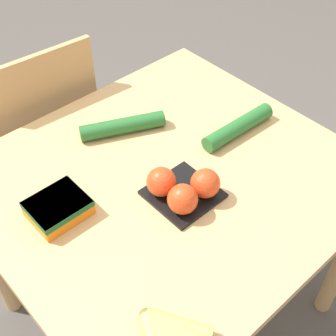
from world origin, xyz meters
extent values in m
plane|color=#4C4742|center=(0.00, 0.00, 0.00)|extent=(12.00, 12.00, 0.00)
cube|color=tan|center=(0.00, 0.00, 0.74)|extent=(1.04, 0.96, 0.03)
cylinder|color=tan|center=(0.46, 0.42, 0.36)|extent=(0.06, 0.06, 0.73)
cube|color=tan|center=(-0.05, 0.74, 0.46)|extent=(0.45, 0.43, 0.03)
cube|color=tan|center=(-0.07, 0.55, 0.70)|extent=(0.39, 0.05, 0.47)
cylinder|color=tan|center=(0.14, 0.90, 0.22)|extent=(0.04, 0.04, 0.44)
cylinder|color=tan|center=(0.11, 0.56, 0.22)|extent=(0.04, 0.04, 0.44)
cylinder|color=tan|center=(-0.25, 0.58, 0.22)|extent=(0.04, 0.04, 0.44)
sphere|color=brown|center=(-0.34, -0.30, 0.78)|extent=(0.04, 0.04, 0.04)
cylinder|color=#CCC651|center=(-0.32, -0.38, 0.78)|extent=(0.07, 0.15, 0.04)
cylinder|color=#CCC651|center=(-0.31, -0.37, 0.78)|extent=(0.09, 0.15, 0.04)
cylinder|color=#CCC651|center=(-0.30, -0.37, 0.78)|extent=(0.11, 0.15, 0.04)
cube|color=black|center=(-0.02, -0.09, 0.76)|extent=(0.18, 0.18, 0.01)
sphere|color=red|center=(-0.06, -0.13, 0.81)|extent=(0.08, 0.08, 0.08)
sphere|color=red|center=(0.02, -0.13, 0.81)|extent=(0.08, 0.08, 0.08)
sphere|color=red|center=(-0.06, -0.04, 0.81)|extent=(0.08, 0.08, 0.08)
cube|color=orange|center=(-0.31, 0.09, 0.78)|extent=(0.15, 0.13, 0.05)
cube|color=#145123|center=(-0.31, 0.09, 0.80)|extent=(0.15, 0.13, 0.02)
cylinder|color=#236028|center=(0.29, -0.01, 0.78)|extent=(0.27, 0.06, 0.05)
cylinder|color=#236028|center=(0.02, 0.24, 0.78)|extent=(0.27, 0.16, 0.05)
camera|label=1|loc=(-0.64, -0.70, 1.73)|focal=50.00mm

